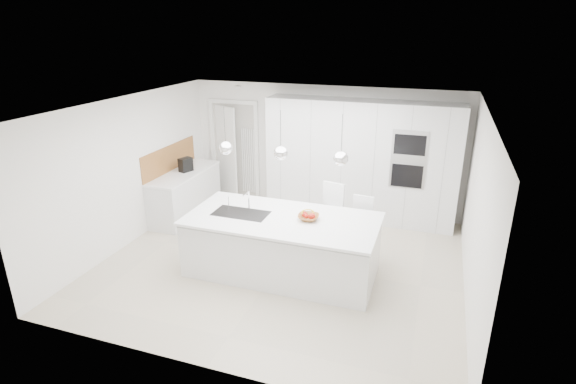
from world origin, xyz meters
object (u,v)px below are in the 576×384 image
(espresso_machine, at_px, (186,165))
(bar_stool_right, at_px, (360,230))
(island_base, at_px, (281,248))
(bar_stool_left, at_px, (330,220))
(fruit_bowl, at_px, (308,217))

(espresso_machine, relative_size, bar_stool_right, 0.25)
(island_base, xyz_separation_m, bar_stool_left, (0.54, 0.87, 0.16))
(bar_stool_left, bearing_deg, island_base, -110.08)
(bar_stool_left, bearing_deg, espresso_machine, 179.18)
(fruit_bowl, relative_size, bar_stool_right, 0.29)
(bar_stool_left, bearing_deg, bar_stool_right, 3.13)
(island_base, bearing_deg, bar_stool_left, 57.96)
(fruit_bowl, bearing_deg, island_base, -164.97)
(island_base, relative_size, espresso_machine, 10.46)
(fruit_bowl, xyz_separation_m, bar_stool_left, (0.16, 0.76, -0.35))
(fruit_bowl, relative_size, espresso_machine, 1.16)
(fruit_bowl, bearing_deg, bar_stool_right, 45.73)
(espresso_machine, height_order, bar_stool_right, espresso_machine)
(bar_stool_left, relative_size, bar_stool_right, 1.12)
(fruit_bowl, xyz_separation_m, espresso_machine, (-2.92, 1.46, 0.10))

